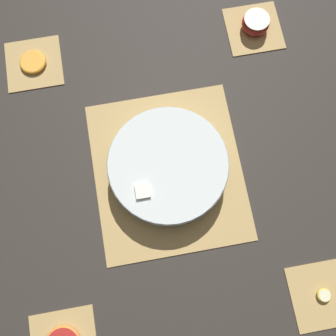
{
  "coord_description": "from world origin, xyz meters",
  "views": [
    {
      "loc": [
        0.21,
        -0.04,
        0.94
      ],
      "look_at": [
        0.0,
        0.0,
        0.03
      ],
      "focal_mm": 42.0,
      "sensor_mm": 36.0,
      "label": 1
    }
  ],
  "objects": [
    {
      "name": "ground_plane",
      "position": [
        0.0,
        0.0,
        0.0
      ],
      "size": [
        6.0,
        6.0,
        0.0
      ],
      "primitive_type": "plane",
      "color": "#2D2823"
    },
    {
      "name": "bamboo_mat_center",
      "position": [
        0.0,
        0.0,
        0.0
      ],
      "size": [
        0.4,
        0.36,
        0.01
      ],
      "color": "tan",
      "rests_on": "ground_plane"
    },
    {
      "name": "coaster_mat_near_left",
      "position": [
        -0.35,
        -0.29,
        0.0
      ],
      "size": [
        0.14,
        0.14,
        0.01
      ],
      "color": "tan",
      "rests_on": "ground_plane"
    },
    {
      "name": "coaster_mat_far_left",
      "position": [
        -0.35,
        0.29,
        0.0
      ],
      "size": [
        0.14,
        0.14,
        0.01
      ],
      "color": "tan",
      "rests_on": "ground_plane"
    },
    {
      "name": "coaster_mat_far_right",
      "position": [
        0.35,
        0.29,
        0.0
      ],
      "size": [
        0.14,
        0.14,
        0.01
      ],
      "color": "tan",
      "rests_on": "ground_plane"
    },
    {
      "name": "fruit_salad_bowl",
      "position": [
        0.0,
        -0.0,
        0.05
      ],
      "size": [
        0.28,
        0.28,
        0.08
      ],
      "color": "silver",
      "rests_on": "bamboo_mat_center"
    },
    {
      "name": "apple_half",
      "position": [
        -0.35,
        0.29,
        0.03
      ],
      "size": [
        0.07,
        0.07,
        0.04
      ],
      "color": "#B72D23",
      "rests_on": "coaster_mat_far_left"
    },
    {
      "name": "orange_slice_whole",
      "position": [
        -0.35,
        -0.29,
        0.01
      ],
      "size": [
        0.07,
        0.07,
        0.01
      ],
      "color": "#F9A338",
      "rests_on": "coaster_mat_near_left"
    },
    {
      "name": "banana_coin_single",
      "position": [
        0.35,
        0.29,
        0.01
      ],
      "size": [
        0.03,
        0.03,
        0.01
      ],
      "color": "beige",
      "rests_on": "coaster_mat_far_right"
    }
  ]
}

